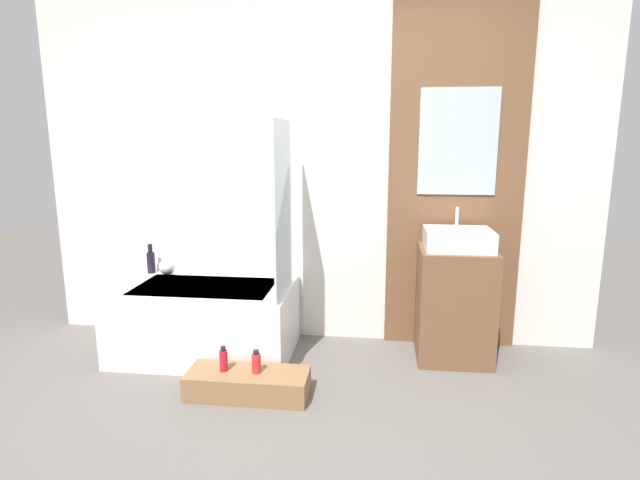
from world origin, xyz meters
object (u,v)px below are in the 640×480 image
(bathtub, at_px, (206,319))
(vase_tall_dark, at_px, (151,261))
(bottle_soap_primary, at_px, (224,360))
(vase_round_light, at_px, (167,267))
(wooden_step_bench, at_px, (248,384))
(sink, at_px, (458,239))
(bottle_soap_secondary, at_px, (256,363))

(bathtub, xyz_separation_m, vase_tall_dark, (-0.54, 0.31, 0.34))
(bottle_soap_primary, bearing_deg, vase_round_light, 129.64)
(vase_round_light, bearing_deg, bottle_soap_primary, -50.36)
(bottle_soap_primary, bearing_deg, wooden_step_bench, -0.00)
(wooden_step_bench, height_order, sink, sink)
(sink, distance_m, vase_tall_dark, 2.33)
(vase_tall_dark, height_order, bottle_soap_secondary, vase_tall_dark)
(wooden_step_bench, xyz_separation_m, sink, (1.31, 0.71, 0.79))
(sink, height_order, vase_round_light, sink)
(wooden_step_bench, bearing_deg, vase_tall_dark, 138.47)
(wooden_step_bench, relative_size, sink, 1.63)
(wooden_step_bench, relative_size, bottle_soap_secondary, 5.17)
(vase_tall_dark, xyz_separation_m, bottle_soap_secondary, (1.05, -0.89, -0.38))
(vase_tall_dark, bearing_deg, sink, -4.36)
(bathtub, distance_m, bottle_soap_secondary, 0.77)
(bathtub, xyz_separation_m, sink, (1.77, 0.13, 0.61))
(bathtub, relative_size, bottle_soap_primary, 7.95)
(vase_tall_dark, bearing_deg, bottle_soap_secondary, -40.00)
(sink, xyz_separation_m, vase_tall_dark, (-2.31, 0.18, -0.27))
(vase_round_light, height_order, bottle_soap_secondary, vase_round_light)
(vase_tall_dark, bearing_deg, wooden_step_bench, -41.53)
(bathtub, distance_m, wooden_step_bench, 0.76)
(wooden_step_bench, distance_m, vase_round_light, 1.30)
(vase_tall_dark, bearing_deg, bottle_soap_primary, -46.09)
(bottle_soap_primary, bearing_deg, bottle_soap_secondary, -0.00)
(bottle_soap_secondary, bearing_deg, vase_round_light, 136.83)
(bathtub, height_order, sink, sink)
(sink, bearing_deg, wooden_step_bench, -151.60)
(sink, xyz_separation_m, bottle_soap_secondary, (-1.26, -0.71, -0.65))
(bathtub, relative_size, wooden_step_bench, 1.69)
(vase_tall_dark, bearing_deg, bathtub, -29.46)
(wooden_step_bench, distance_m, bottle_soap_secondary, 0.15)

